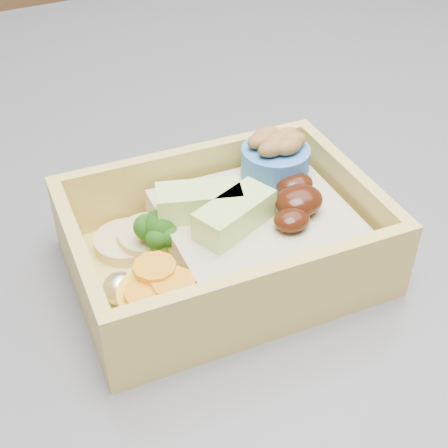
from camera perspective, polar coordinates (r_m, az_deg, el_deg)
name	(u,v)px	position (r m, az deg, el deg)	size (l,w,h in m)	color
island	(252,437)	(0.88, 2.59, -18.88)	(1.24, 0.84, 0.92)	brown
bento_box	(231,235)	(0.40, 0.66, -1.00)	(0.20, 0.15, 0.07)	#D2B956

